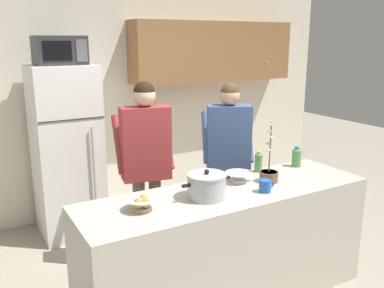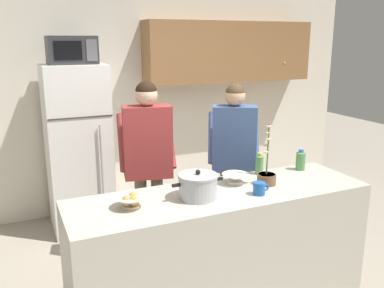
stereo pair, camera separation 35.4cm
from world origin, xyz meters
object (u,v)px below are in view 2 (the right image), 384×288
(refrigerator, at_px, (78,149))
(bread_bowl, at_px, (131,201))
(microwave, at_px, (72,50))
(cooking_pot, at_px, (198,186))
(person_near_pot, at_px, (148,151))
(empty_bowl, at_px, (235,178))
(potted_orchid, at_px, (267,176))
(bottle_near_edge, at_px, (301,160))
(person_by_sink, at_px, (234,147))
(coffee_mug, at_px, (259,188))
(bottle_mid_counter, at_px, (259,164))

(refrigerator, bearing_deg, bread_bowl, -88.22)
(microwave, bearing_deg, refrigerator, 90.07)
(microwave, bearing_deg, cooking_pot, -73.44)
(person_near_pot, bearing_deg, empty_bowl, -55.78)
(microwave, xyz_separation_m, potted_orchid, (1.17, -1.81, -0.94))
(microwave, bearing_deg, potted_orchid, -57.06)
(bottle_near_edge, height_order, potted_orchid, potted_orchid)
(bottle_near_edge, bearing_deg, person_by_sink, 121.88)
(microwave, xyz_separation_m, person_by_sink, (1.31, -1.05, -0.91))
(refrigerator, relative_size, bottle_near_edge, 9.70)
(cooking_pot, relative_size, potted_orchid, 0.81)
(cooking_pot, distance_m, potted_orchid, 0.62)
(coffee_mug, relative_size, bottle_mid_counter, 0.70)
(empty_bowl, bearing_deg, person_by_sink, 61.47)
(microwave, relative_size, coffee_mug, 3.66)
(microwave, relative_size, potted_orchid, 0.98)
(person_by_sink, bearing_deg, cooking_pot, -133.12)
(person_near_pot, distance_m, empty_bowl, 0.88)
(microwave, relative_size, bread_bowl, 2.16)
(person_by_sink, height_order, coffee_mug, person_by_sink)
(cooking_pot, xyz_separation_m, bottle_mid_counter, (0.71, 0.29, 0.00))
(bread_bowl, distance_m, bottle_near_edge, 1.62)
(refrigerator, height_order, bottle_mid_counter, refrigerator)
(bottle_mid_counter, bearing_deg, microwave, 128.93)
(bread_bowl, bearing_deg, potted_orchid, 0.90)
(coffee_mug, bearing_deg, refrigerator, 116.54)
(microwave, relative_size, cooking_pot, 1.20)
(refrigerator, height_order, empty_bowl, refrigerator)
(coffee_mug, bearing_deg, cooking_pot, 164.70)
(cooking_pot, bearing_deg, person_by_sink, 46.88)
(refrigerator, xyz_separation_m, empty_bowl, (0.96, -1.72, 0.07))
(person_by_sink, bearing_deg, bottle_near_edge, -58.12)
(empty_bowl, distance_m, potted_orchid, 0.25)
(person_near_pot, distance_m, bread_bowl, 0.95)
(microwave, height_order, bottle_near_edge, microwave)
(bottle_mid_counter, bearing_deg, person_near_pot, 143.34)
(microwave, distance_m, potted_orchid, 2.36)
(person_near_pot, bearing_deg, refrigerator, 115.07)
(microwave, relative_size, bottle_mid_counter, 2.55)
(person_by_sink, xyz_separation_m, empty_bowl, (-0.35, -0.65, -0.06))
(cooking_pot, xyz_separation_m, bottle_near_edge, (1.11, 0.24, -0.00))
(empty_bowl, bearing_deg, coffee_mug, -81.66)
(refrigerator, height_order, potted_orchid, refrigerator)
(potted_orchid, bearing_deg, bottle_mid_counter, 69.63)
(person_by_sink, distance_m, cooking_pot, 1.11)
(person_near_pot, relative_size, person_by_sink, 1.03)
(cooking_pot, xyz_separation_m, coffee_mug, (0.45, -0.12, -0.04))
(person_by_sink, distance_m, bottle_near_edge, 0.67)
(potted_orchid, bearing_deg, microwave, 122.94)
(coffee_mug, xyz_separation_m, bottle_mid_counter, (0.27, 0.41, 0.04))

